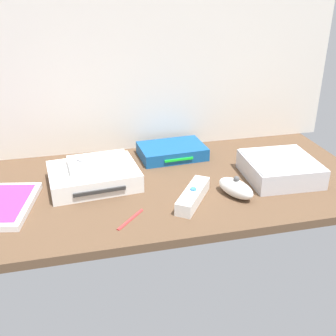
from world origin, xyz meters
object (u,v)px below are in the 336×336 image
at_px(game_console, 94,176).
at_px(network_router, 172,151).
at_px(remote_nunchuk, 236,188).
at_px(mini_computer, 280,168).
at_px(remote_wand, 193,196).
at_px(remote_classic_pad, 98,162).
at_px(game_case, 0,205).
at_px(stylus_pen, 130,218).

distance_m(game_console, network_router, 0.26).
height_order(game_console, remote_nunchuk, remote_nunchuk).
relative_size(mini_computer, remote_wand, 1.24).
xyz_separation_m(mini_computer, remote_wand, (-0.25, -0.06, -0.01)).
distance_m(mini_computer, remote_classic_pad, 0.45).
bearing_deg(remote_classic_pad, mini_computer, -15.30).
relative_size(game_case, remote_wand, 1.50).
bearing_deg(game_case, remote_nunchuk, 4.33).
bearing_deg(network_router, mini_computer, -43.36).
height_order(game_console, stylus_pen, game_console).
distance_m(remote_wand, remote_nunchuk, 0.10).
xyz_separation_m(game_case, remote_nunchuk, (0.52, -0.07, 0.01)).
height_order(game_case, remote_wand, remote_wand).
xyz_separation_m(game_case, remote_wand, (0.42, -0.07, 0.01)).
relative_size(mini_computer, game_case, 0.83).
distance_m(remote_nunchuk, remote_classic_pad, 0.34).
distance_m(mini_computer, stylus_pen, 0.41).
xyz_separation_m(game_console, mini_computer, (0.46, -0.07, 0.00)).
height_order(network_router, remote_nunchuk, remote_nunchuk).
height_order(remote_wand, remote_classic_pad, remote_classic_pad).
bearing_deg(remote_wand, remote_nunchuk, 35.71).
height_order(remote_nunchuk, remote_classic_pad, remote_classic_pad).
bearing_deg(game_console, stylus_pen, -76.71).
bearing_deg(remote_wand, network_router, 120.96).
xyz_separation_m(game_console, remote_nunchuk, (0.32, -0.14, -0.00)).
bearing_deg(network_router, remote_nunchuk, -74.48).
relative_size(game_case, remote_classic_pad, 1.42).
bearing_deg(game_console, remote_wand, -38.52).
distance_m(game_console, game_case, 0.22).
height_order(mini_computer, stylus_pen, mini_computer).
bearing_deg(game_console, remote_nunchuk, -28.69).
distance_m(mini_computer, remote_nunchuk, 0.16).
bearing_deg(stylus_pen, mini_computer, 15.23).
bearing_deg(remote_wand, stylus_pen, -129.47).
bearing_deg(stylus_pen, game_console, 108.75).
distance_m(game_case, remote_classic_pad, 0.24).
distance_m(network_router, stylus_pen, 0.34).
bearing_deg(game_console, network_router, 22.40).
xyz_separation_m(game_case, stylus_pen, (0.27, -0.11, -0.00)).
distance_m(network_router, remote_classic_pad, 0.24).
distance_m(game_console, remote_classic_pad, 0.04).
distance_m(game_case, remote_nunchuk, 0.53).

